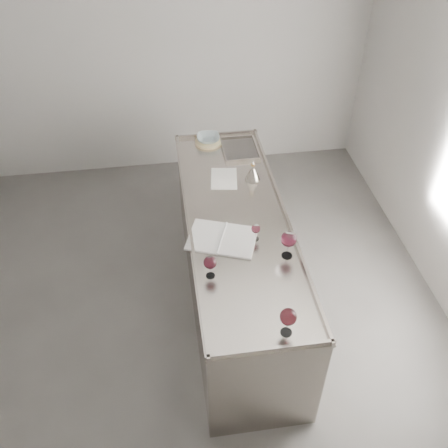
{
  "coord_description": "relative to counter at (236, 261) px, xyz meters",
  "views": [
    {
      "loc": [
        -0.01,
        -2.51,
        3.39
      ],
      "look_at": [
        0.38,
        0.16,
        1.02
      ],
      "focal_mm": 40.0,
      "sensor_mm": 36.0,
      "label": 1
    }
  ],
  "objects": [
    {
      "name": "wine_funnel",
      "position": [
        0.2,
        0.46,
        0.53
      ],
      "size": [
        0.13,
        0.13,
        0.19
      ],
      "rotation": [
        0.0,
        0.0,
        -0.21
      ],
      "color": "#A49E92",
      "rests_on": "counter"
    },
    {
      "name": "room_shell",
      "position": [
        -0.5,
        -0.3,
        0.93
      ],
      "size": [
        4.54,
        5.04,
        2.84
      ],
      "color": "#4B4946",
      "rests_on": "ground"
    },
    {
      "name": "notebook",
      "position": [
        -0.15,
        -0.21,
        0.47
      ],
      "size": [
        0.56,
        0.48,
        0.02
      ],
      "rotation": [
        0.0,
        0.0,
        -0.35
      ],
      "color": "silver",
      "rests_on": "counter"
    },
    {
      "name": "ceramic_bowl",
      "position": [
        -0.09,
        1.08,
        0.51
      ],
      "size": [
        0.22,
        0.22,
        0.05
      ],
      "primitive_type": "imported",
      "rotation": [
        0.0,
        0.0,
        -0.06
      ],
      "color": "gray",
      "rests_on": "trivet"
    },
    {
      "name": "trivet",
      "position": [
        -0.09,
        1.08,
        0.48
      ],
      "size": [
        0.26,
        0.26,
        0.02
      ],
      "primitive_type": "cylinder",
      "rotation": [
        0.0,
        0.0,
        0.08
      ],
      "color": "beige",
      "rests_on": "counter"
    },
    {
      "name": "wine_glass_right",
      "position": [
        0.27,
        -0.45,
        0.62
      ],
      "size": [
        0.11,
        0.11,
        0.21
      ],
      "rotation": [
        0.0,
        0.0,
        -0.39
      ],
      "color": "white",
      "rests_on": "counter"
    },
    {
      "name": "wine_glass_middle",
      "position": [
        0.12,
        -1.08,
        0.61
      ],
      "size": [
        0.1,
        0.1,
        0.2
      ],
      "rotation": [
        0.0,
        0.0,
        0.09
      ],
      "color": "white",
      "rests_on": "counter"
    },
    {
      "name": "counter",
      "position": [
        0.0,
        0.0,
        0.0
      ],
      "size": [
        0.77,
        2.42,
        0.97
      ],
      "color": "gray",
      "rests_on": "ground"
    },
    {
      "name": "wine_glass_left",
      "position": [
        -0.27,
        -0.56,
        0.59
      ],
      "size": [
        0.09,
        0.09,
        0.17
      ],
      "rotation": [
        0.0,
        0.0,
        0.43
      ],
      "color": "white",
      "rests_on": "counter"
    },
    {
      "name": "wine_glass_small",
      "position": [
        0.09,
        -0.25,
        0.56
      ],
      "size": [
        0.07,
        0.07,
        0.13
      ],
      "rotation": [
        0.0,
        0.0,
        0.05
      ],
      "color": "white",
      "rests_on": "counter"
    },
    {
      "name": "loose_paper_top",
      "position": [
        -0.03,
        0.51,
        0.47
      ],
      "size": [
        0.25,
        0.33,
        0.0
      ],
      "primitive_type": "cube",
      "rotation": [
        0.0,
        0.0,
        -0.14
      ],
      "color": "silver",
      "rests_on": "counter"
    }
  ]
}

